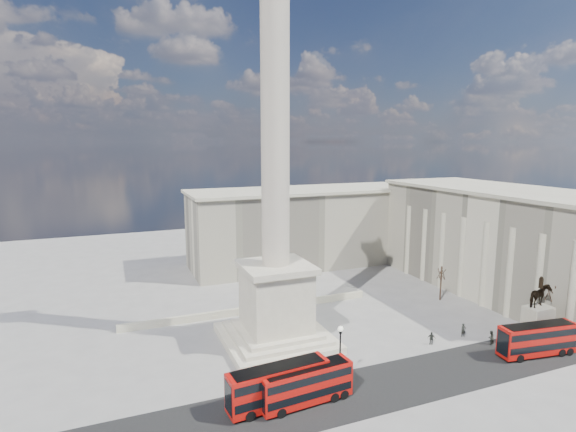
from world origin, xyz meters
The scene contains 17 objects.
ground centered at (0.00, 0.00, 0.00)m, with size 180.00×180.00×0.00m, color gray.
asphalt_road centered at (5.00, -10.00, 0.00)m, with size 120.00×9.00×0.01m, color black.
nelsons_column centered at (0.00, 5.00, 12.92)m, with size 14.00×14.00×49.85m.
balustrade_wall centered at (0.00, 16.00, 0.55)m, with size 40.00×0.60×1.10m, color #BDB89D.
building_east centered at (45.00, 10.00, 9.32)m, with size 19.00×46.00×18.60m.
building_northeast centered at (20.00, 40.00, 8.32)m, with size 51.00×17.00×16.60m.
red_bus_a centered at (-2.19, -9.86, 2.12)m, with size 10.12×3.09×4.04m.
red_bus_b centered at (-4.93, -9.15, 2.27)m, with size 10.84×3.32×4.33m.
red_bus_c centered at (29.12, -11.02, 2.16)m, with size 10.39×3.66×4.12m.
victorian_lamp centered at (2.61, -8.09, 4.09)m, with size 0.60×0.60×6.95m.
equestrian_statue centered at (32.72, -7.95, 3.19)m, with size 4.40×3.30×9.06m.
bare_tree_near centered at (36.27, -6.98, 6.52)m, with size 1.89×1.89×8.28m.
bare_tree_mid centered at (31.57, 9.70, 4.87)m, with size 1.63×1.63×6.18m.
bare_tree_far centered at (41.01, 7.51, 6.04)m, with size 1.88×1.88×7.67m.
pedestrian_walking centered at (24.58, -3.20, 0.93)m, with size 0.68×0.45×1.86m, color black.
pedestrian_standing centered at (26.16, -6.50, 0.96)m, with size 0.94×0.73×1.93m, color black.
pedestrian_crossing centered at (18.82, -3.60, 0.88)m, with size 1.03×0.43×1.76m, color black.
Camera 1 is at (-19.75, -48.56, 26.62)m, focal length 28.00 mm.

